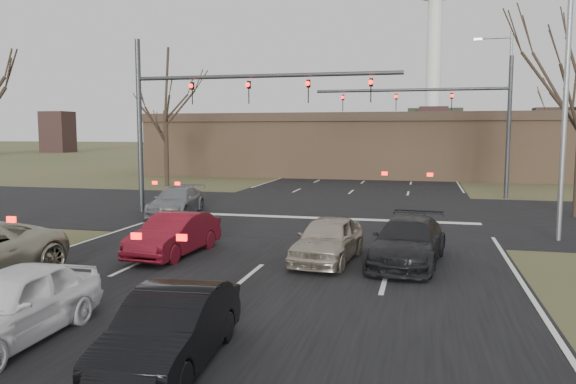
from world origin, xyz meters
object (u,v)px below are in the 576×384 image
at_px(mast_arm_far, 457,110).
at_px(car_black_hatch, 171,329).
at_px(mast_arm_near, 205,103).
at_px(car_grey_ahead, 176,201).
at_px(car_silver_ahead, 328,239).
at_px(streetlight_right_far, 506,103).
at_px(car_charcoal_sedan, 408,241).
at_px(car_white_sedan, 10,305).
at_px(building, 396,145).
at_px(streetlight_right_near, 561,78).
at_px(car_red_ahead, 174,234).

xyz_separation_m(mast_arm_far, car_black_hatch, (-5.68, -25.82, -4.39)).
relative_size(mast_arm_near, car_grey_ahead, 2.81).
relative_size(car_grey_ahead, car_silver_ahead, 1.11).
height_order(streetlight_right_far, car_black_hatch, streetlight_right_far).
height_order(streetlight_right_far, car_charcoal_sedan, streetlight_right_far).
bearing_deg(car_white_sedan, building, 82.55).
height_order(mast_arm_far, car_grey_ahead, mast_arm_far).
height_order(streetlight_right_near, car_grey_ahead, streetlight_right_near).
relative_size(mast_arm_near, car_red_ahead, 3.11).
xyz_separation_m(building, mast_arm_near, (-7.23, -25.00, 2.41)).
bearing_deg(streetlight_right_far, car_white_sedan, -112.27).
bearing_deg(car_black_hatch, car_charcoal_sedan, 62.66).
distance_m(car_black_hatch, car_grey_ahead, 16.85).
bearing_deg(car_charcoal_sedan, streetlight_right_near, 51.57).
xyz_separation_m(streetlight_right_near, car_grey_ahead, (-15.32, 2.50, -4.96)).
bearing_deg(mast_arm_far, streetlight_right_near, -78.53).
xyz_separation_m(streetlight_right_near, car_charcoal_sedan, (-4.82, -4.72, -4.93)).
bearing_deg(mast_arm_near, car_charcoal_sedan, -39.91).
height_order(streetlight_right_far, car_grey_ahead, streetlight_right_far).
distance_m(streetlight_right_far, car_charcoal_sedan, 22.90).
height_order(car_charcoal_sedan, car_silver_ahead, car_silver_ahead).
height_order(streetlight_right_far, car_white_sedan, streetlight_right_far).
relative_size(mast_arm_near, car_black_hatch, 3.19).
bearing_deg(car_grey_ahead, car_black_hatch, -71.92).
bearing_deg(car_charcoal_sedan, streetlight_right_far, 83.40).
bearing_deg(car_red_ahead, car_black_hatch, -61.05).
bearing_deg(car_charcoal_sedan, car_silver_ahead, -166.98).
relative_size(streetlight_right_far, car_silver_ahead, 2.58).
relative_size(streetlight_right_near, car_grey_ahead, 2.32).
height_order(car_charcoal_sedan, car_grey_ahead, car_charcoal_sedan).
xyz_separation_m(mast_arm_near, car_silver_ahead, (6.96, -7.95, -4.41)).
bearing_deg(building, car_grey_ahead, -108.43).
bearing_deg(mast_arm_near, car_grey_ahead, -158.51).
distance_m(car_charcoal_sedan, car_silver_ahead, 2.29).
xyz_separation_m(mast_arm_near, car_grey_ahead, (-1.27, -0.50, -4.45)).
bearing_deg(car_black_hatch, mast_arm_near, 105.93).
xyz_separation_m(car_charcoal_sedan, car_silver_ahead, (-2.27, -0.23, 0.01)).
height_order(mast_arm_far, car_silver_ahead, mast_arm_far).
distance_m(mast_arm_far, car_grey_ahead, 17.04).
bearing_deg(mast_arm_near, streetlight_right_far, 43.89).
bearing_deg(mast_arm_near, car_white_sedan, -81.02).
bearing_deg(car_black_hatch, car_grey_ahead, 110.57).
height_order(building, car_black_hatch, building).
relative_size(building, mast_arm_near, 3.50).
bearing_deg(mast_arm_far, car_charcoal_sedan, -97.02).
distance_m(streetlight_right_near, car_charcoal_sedan, 8.36).
relative_size(streetlight_right_far, car_black_hatch, 2.63).
distance_m(mast_arm_far, car_red_ahead, 20.86).
relative_size(car_black_hatch, car_charcoal_sedan, 0.84).
relative_size(streetlight_right_far, car_charcoal_sedan, 2.21).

